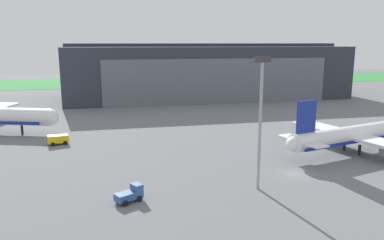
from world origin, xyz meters
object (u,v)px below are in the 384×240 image
(airliner_near_left, at_px, (357,134))
(ops_van, at_px, (58,139))
(baggage_tug, at_px, (130,194))
(maintenance_hangar, at_px, (206,72))
(apron_light_mast, at_px, (261,114))

(airliner_near_left, distance_m, ops_van, 62.23)
(ops_van, xyz_separation_m, baggage_tug, (13.39, -33.54, -0.13))
(airliner_near_left, bearing_deg, ops_van, 162.11)
(maintenance_hangar, distance_m, baggage_tug, 104.42)
(airliner_near_left, xyz_separation_m, baggage_tug, (-45.78, -14.45, -2.59))
(maintenance_hangar, xyz_separation_m, ops_van, (-49.71, -63.93, -8.97))
(ops_van, xyz_separation_m, apron_light_mast, (32.37, -33.17, 10.28))
(airliner_near_left, height_order, ops_van, airliner_near_left)
(ops_van, bearing_deg, apron_light_mast, -45.70)
(apron_light_mast, bearing_deg, airliner_near_left, 27.71)
(airliner_near_left, relative_size, ops_van, 7.65)
(baggage_tug, distance_m, apron_light_mast, 21.65)
(maintenance_hangar, xyz_separation_m, apron_light_mast, (-17.34, -97.11, 1.31))
(ops_van, height_order, baggage_tug, baggage_tug)
(maintenance_hangar, relative_size, airliner_near_left, 3.04)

